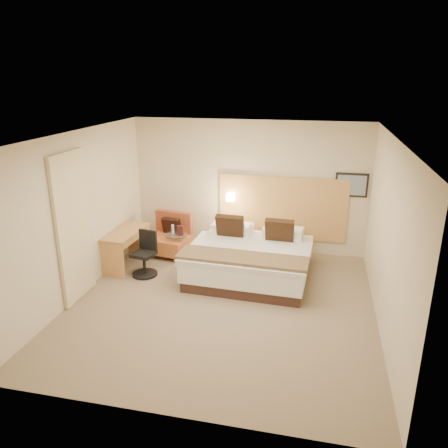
% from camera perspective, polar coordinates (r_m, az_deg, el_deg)
% --- Properties ---
extents(floor, '(4.80, 5.00, 0.02)m').
position_cam_1_polar(floor, '(7.19, -0.29, -10.54)').
color(floor, '#7F6D55').
rests_on(floor, ground).
extents(ceiling, '(4.80, 5.00, 0.02)m').
position_cam_1_polar(ceiling, '(6.31, -0.34, 11.51)').
color(ceiling, silver).
rests_on(ceiling, floor).
extents(wall_back, '(4.80, 0.02, 2.70)m').
position_cam_1_polar(wall_back, '(8.99, 3.25, 4.89)').
color(wall_back, beige).
rests_on(wall_back, floor).
extents(wall_front, '(4.80, 0.02, 2.70)m').
position_cam_1_polar(wall_front, '(4.42, -7.68, -10.70)').
color(wall_front, beige).
rests_on(wall_front, floor).
extents(wall_left, '(0.02, 5.00, 2.70)m').
position_cam_1_polar(wall_left, '(7.51, -18.55, 1.08)').
color(wall_left, beige).
rests_on(wall_left, floor).
extents(wall_right, '(0.02, 5.00, 2.70)m').
position_cam_1_polar(wall_right, '(6.56, 20.70, -1.72)').
color(wall_right, beige).
rests_on(wall_right, floor).
extents(headboard_panel, '(2.60, 0.04, 1.30)m').
position_cam_1_polar(headboard_panel, '(8.97, 7.58, 2.08)').
color(headboard_panel, '#BC8849').
rests_on(headboard_panel, wall_back).
extents(art_frame, '(0.62, 0.03, 0.47)m').
position_cam_1_polar(art_frame, '(8.84, 16.31, 4.91)').
color(art_frame, black).
rests_on(art_frame, wall_back).
extents(art_canvas, '(0.54, 0.01, 0.39)m').
position_cam_1_polar(art_canvas, '(8.82, 16.32, 4.88)').
color(art_canvas, gray).
rests_on(art_canvas, wall_back).
extents(lamp_arm, '(0.02, 0.12, 0.02)m').
position_cam_1_polar(lamp_arm, '(9.01, 0.94, 3.65)').
color(lamp_arm, white).
rests_on(lamp_arm, wall_back).
extents(lamp_shade, '(0.15, 0.15, 0.15)m').
position_cam_1_polar(lamp_shade, '(8.96, 0.86, 3.55)').
color(lamp_shade, '#F6E5C0').
rests_on(lamp_shade, wall_back).
extents(curtain, '(0.06, 0.90, 2.42)m').
position_cam_1_polar(curtain, '(7.32, -19.09, -0.50)').
color(curtain, beige).
rests_on(curtain, wall_left).
extents(bottle_a, '(0.06, 0.06, 0.18)m').
position_cam_1_polar(bottle_a, '(8.77, -6.72, -0.69)').
color(bottle_a, '#9CC5F1').
rests_on(bottle_a, side_table).
extents(menu_folder, '(0.12, 0.06, 0.20)m').
position_cam_1_polar(menu_folder, '(8.64, -5.74, -0.88)').
color(menu_folder, '#3B1A18').
rests_on(menu_folder, side_table).
extents(bed, '(2.24, 2.19, 1.05)m').
position_cam_1_polar(bed, '(8.05, 3.53, -4.40)').
color(bed, '#3A231D').
rests_on(bed, floor).
extents(lounge_chair, '(0.90, 0.81, 0.85)m').
position_cam_1_polar(lounge_chair, '(9.03, -7.12, -1.87)').
color(lounge_chair, '#9F6E4B').
rests_on(lounge_chair, floor).
extents(side_table, '(0.50, 0.50, 0.51)m').
position_cam_1_polar(side_table, '(8.82, -6.14, -2.74)').
color(side_table, silver).
rests_on(side_table, floor).
extents(desk, '(0.60, 1.17, 0.71)m').
position_cam_1_polar(desk, '(8.53, -12.63, -1.87)').
color(desk, '#B68247').
rests_on(desk, floor).
extents(desk_chair, '(0.55, 0.55, 0.83)m').
position_cam_1_polar(desk_chair, '(8.18, -10.25, -4.31)').
color(desk_chair, black).
rests_on(desk_chair, floor).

